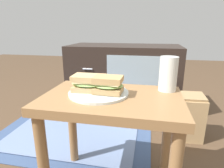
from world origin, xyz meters
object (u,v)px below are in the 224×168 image
(sandwich_front, at_px, (89,83))
(sandwich_back, at_px, (108,85))
(plate, at_px, (99,93))
(tv_cabinet, at_px, (124,77))
(paper_bag, at_px, (186,117))
(beer_glass, at_px, (168,74))

(sandwich_front, bearing_deg, sandwich_back, -9.08)
(plate, bearing_deg, sandwich_front, 170.92)
(tv_cabinet, relative_size, paper_bag, 3.07)
(beer_glass, height_order, paper_bag, beer_glass)
(sandwich_back, distance_m, paper_bag, 0.75)
(sandwich_back, height_order, beer_glass, beer_glass)
(sandwich_front, height_order, sandwich_back, sandwich_back)
(sandwich_front, height_order, paper_bag, sandwich_front)
(sandwich_front, bearing_deg, paper_bag, 44.74)
(plate, bearing_deg, beer_glass, 20.28)
(sandwich_front, bearing_deg, tv_cabinet, 88.72)
(plate, relative_size, beer_glass, 1.67)
(sandwich_front, distance_m, beer_glass, 0.34)
(tv_cabinet, bearing_deg, sandwich_back, -86.14)
(sandwich_back, bearing_deg, plate, 170.92)
(sandwich_front, xyz_separation_m, sandwich_back, (0.08, -0.01, 0.00))
(plate, xyz_separation_m, sandwich_front, (-0.04, 0.01, 0.04))
(sandwich_back, bearing_deg, tv_cabinet, 93.86)
(plate, distance_m, paper_bag, 0.76)
(plate, xyz_separation_m, paper_bag, (0.46, 0.51, -0.31))
(tv_cabinet, bearing_deg, beer_glass, -70.02)
(tv_cabinet, bearing_deg, paper_bag, -41.40)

